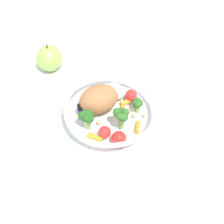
# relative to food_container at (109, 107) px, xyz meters

# --- Properties ---
(ground_plane) EXTENTS (2.40, 2.40, 0.00)m
(ground_plane) POSITION_rel_food_container_xyz_m (0.01, -0.01, -0.03)
(ground_plane) COLOR white
(food_container) EXTENTS (0.22, 0.22, 0.07)m
(food_container) POSITION_rel_food_container_xyz_m (0.00, 0.00, 0.00)
(food_container) COLOR white
(food_container) RESTS_ON ground_plane
(loose_apple) EXTENTS (0.07, 0.07, 0.08)m
(loose_apple) POSITION_rel_food_container_xyz_m (0.15, 0.17, 0.00)
(loose_apple) COLOR #8CB74C
(loose_apple) RESTS_ON ground_plane
(folded_napkin) EXTENTS (0.15, 0.13, 0.01)m
(folded_napkin) POSITION_rel_food_container_xyz_m (-0.05, -0.26, -0.03)
(folded_napkin) COLOR white
(folded_napkin) RESTS_ON ground_plane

